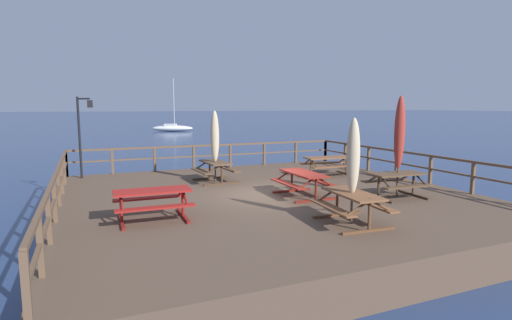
{
  "coord_description": "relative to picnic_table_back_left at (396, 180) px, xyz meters",
  "views": [
    {
      "loc": [
        -5.32,
        -11.6,
        3.69
      ],
      "look_at": [
        0.0,
        0.94,
        1.86
      ],
      "focal_mm": 28.13,
      "sensor_mm": 36.0,
      "label": 1
    }
  ],
  "objects": [
    {
      "name": "picnic_table_front_left",
      "position": [
        -2.62,
        1.24,
        0.01
      ],
      "size": [
        1.4,
        1.88,
        0.78
      ],
      "color": "maroon",
      "rests_on": "wooden_deck"
    },
    {
      "name": "patio_umbrella_short_mid",
      "position": [
        -4.44,
        4.72,
        1.15
      ],
      "size": [
        0.32,
        0.32,
        2.68
      ],
      "color": "#4C3828",
      "rests_on": "wooden_deck"
    },
    {
      "name": "lamp_post_hooked",
      "position": [
        -8.95,
        7.4,
        1.56
      ],
      "size": [
        0.58,
        0.48,
        3.2
      ],
      "color": "black",
      "rests_on": "wooden_deck"
    },
    {
      "name": "picnic_table_back_right",
      "position": [
        -4.44,
        4.71,
        -0.0
      ],
      "size": [
        1.5,
        1.71,
        0.78
      ],
      "color": "brown",
      "rests_on": "wooden_deck"
    },
    {
      "name": "railing_side_right",
      "position": [
        2.58,
        1.98,
        0.19
      ],
      "size": [
        0.1,
        12.28,
        1.09
      ],
      "color": "brown",
      "rests_on": "wooden_deck"
    },
    {
      "name": "railing_waterside_far",
      "position": [
        -3.53,
        8.07,
        0.19
      ],
      "size": [
        12.34,
        0.1,
        1.09
      ],
      "color": "brown",
      "rests_on": "wooden_deck"
    },
    {
      "name": "picnic_table_front_right",
      "position": [
        -7.41,
        0.38,
        0.01
      ],
      "size": [
        1.9,
        1.44,
        0.78
      ],
      "color": "maroon",
      "rests_on": "wooden_deck"
    },
    {
      "name": "picnic_table_mid_left",
      "position": [
        -3.02,
        -1.83,
        0.0
      ],
      "size": [
        1.51,
        1.85,
        0.78
      ],
      "color": "brown",
      "rests_on": "wooden_deck"
    },
    {
      "name": "patio_umbrella_tall_mid_left",
      "position": [
        -3.01,
        -1.8,
        1.08
      ],
      "size": [
        0.32,
        0.32,
        2.57
      ],
      "color": "#4C3828",
      "rests_on": "wooden_deck"
    },
    {
      "name": "railing_side_left",
      "position": [
        -9.65,
        1.98,
        0.19
      ],
      "size": [
        0.1,
        12.28,
        1.09
      ],
      "color": "brown",
      "rests_on": "wooden_deck"
    },
    {
      "name": "patio_umbrella_short_front",
      "position": [
        0.06,
        0.03,
        1.46
      ],
      "size": [
        0.32,
        0.32,
        3.16
      ],
      "color": "#4C3828",
      "rests_on": "wooden_deck"
    },
    {
      "name": "picnic_table_back_left",
      "position": [
        0.0,
        0.0,
        0.0
      ],
      "size": [
        1.76,
        1.49,
        0.78
      ],
      "color": "brown",
      "rests_on": "wooden_deck"
    },
    {
      "name": "ground_plane",
      "position": [
        -3.53,
        1.98,
        -1.41
      ],
      "size": [
        600.0,
        600.0,
        0.0
      ],
      "primitive_type": "plane",
      "color": "navy"
    },
    {
      "name": "picnic_table_mid_right",
      "position": [
        0.29,
        4.23,
        0.01
      ],
      "size": [
        2.11,
        1.56,
        0.78
      ],
      "color": "brown",
      "rests_on": "wooden_deck"
    },
    {
      "name": "wooden_deck",
      "position": [
        -3.53,
        1.98,
        -0.98
      ],
      "size": [
        12.54,
        12.48,
        0.86
      ],
      "primitive_type": "cube",
      "color": "brown",
      "rests_on": "ground"
    },
    {
      "name": "sailboat_distant",
      "position": [
        2.98,
        50.02,
        -0.9
      ],
      "size": [
        6.2,
        3.76,
        7.72
      ],
      "color": "white",
      "rests_on": "ground"
    }
  ]
}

